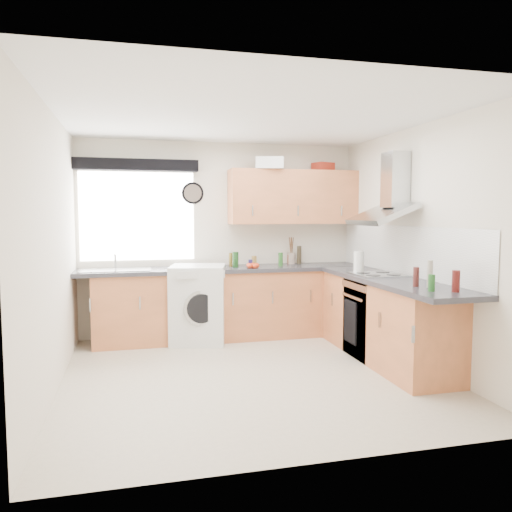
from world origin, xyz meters
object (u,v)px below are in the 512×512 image
object	(u,v)px
oven	(377,318)
extractor_hood	(388,196)
upper_cabinets	(293,197)
washing_machine	(198,304)

from	to	relation	value
oven	extractor_hood	size ratio (longest dim) A/B	1.09
upper_cabinets	washing_machine	world-z (taller)	upper_cabinets
extractor_hood	washing_machine	xyz separation A→B (m)	(-1.95, 1.10, -1.29)
oven	upper_cabinets	xyz separation A→B (m)	(-0.55, 1.32, 1.38)
extractor_hood	upper_cabinets	distance (m)	1.48
extractor_hood	upper_cabinets	size ratio (longest dim) A/B	0.46
extractor_hood	upper_cabinets	world-z (taller)	upper_cabinets
oven	washing_machine	xyz separation A→B (m)	(-1.85, 1.10, 0.05)
oven	washing_machine	size ratio (longest dim) A/B	0.89
upper_cabinets	oven	bearing A→B (deg)	-67.46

